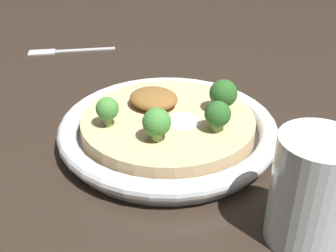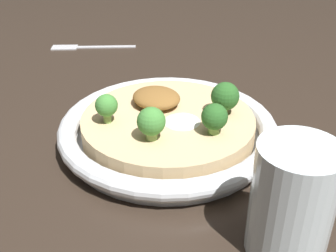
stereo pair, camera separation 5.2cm
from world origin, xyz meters
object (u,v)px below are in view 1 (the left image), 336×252
risotto_bowl (168,129)px  drinking_glass (311,191)px  broccoli_left (218,115)px  broccoli_front_left (223,94)px  fork_utensil (62,51)px  broccoli_back (157,123)px  broccoli_back_right (107,109)px

risotto_bowl → drinking_glass: bearing=157.1°
risotto_bowl → broccoli_left: (-0.07, 0.00, 0.04)m
broccoli_front_left → fork_utensil: bearing=-18.6°
drinking_glass → broccoli_back: bearing=-9.2°
risotto_bowl → broccoli_front_left: 0.08m
fork_utensil → drinking_glass: bearing=115.1°
broccoli_left → broccoli_back_right: bearing=25.2°
risotto_bowl → fork_utensil: size_ratio=1.95×
risotto_bowl → broccoli_front_left: broccoli_front_left is taller
broccoli_back → fork_utensil: size_ratio=0.28×
broccoli_left → drinking_glass: bearing=147.3°
risotto_bowl → broccoli_back_right: broccoli_back_right is taller
broccoli_back_right → broccoli_left: 0.13m
broccoli_back_right → fork_utensil: (0.29, -0.23, -0.06)m
broccoli_left → fork_utensil: bearing=-23.8°
broccoli_back_right → broccoli_left: bearing=-154.8°
broccoli_front_left → broccoli_back_right: (0.10, 0.10, -0.00)m
drinking_glass → broccoli_front_left: bearing=-42.6°
risotto_bowl → broccoli_left: broccoli_left is taller
broccoli_back → broccoli_front_left: bearing=-109.9°
risotto_bowl → drinking_glass: 0.21m
broccoli_front_left → drinking_glass: (-0.14, 0.13, -0.01)m
risotto_bowl → drinking_glass: size_ratio=2.53×
broccoli_left → drinking_glass: size_ratio=0.34×
risotto_bowl → fork_utensil: bearing=-27.8°
broccoli_front_left → broccoli_back_right: broccoli_front_left is taller
drinking_glass → broccoli_back_right: bearing=-6.3°
broccoli_front_left → broccoli_back_right: bearing=44.9°
broccoli_back → risotto_bowl: bearing=-73.2°
broccoli_back_right → drinking_glass: (-0.24, 0.03, -0.00)m
risotto_bowl → broccoli_front_left: bearing=-137.8°
broccoli_left → broccoli_back: bearing=46.5°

